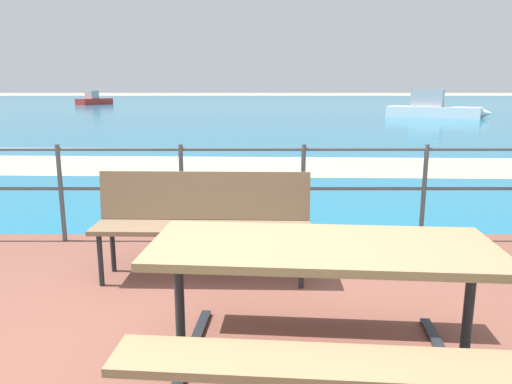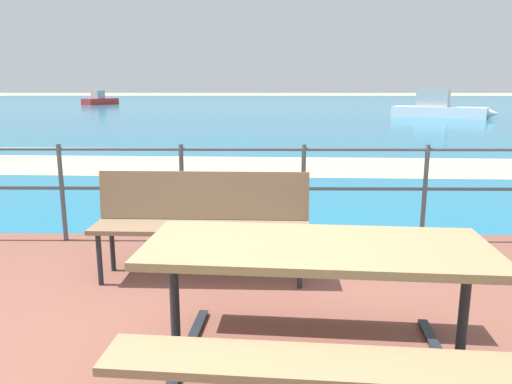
{
  "view_description": "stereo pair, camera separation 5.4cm",
  "coord_description": "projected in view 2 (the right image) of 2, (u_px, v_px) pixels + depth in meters",
  "views": [
    {
      "loc": [
        0.13,
        -2.27,
        1.56
      ],
      "look_at": [
        0.14,
        1.9,
        0.66
      ],
      "focal_mm": 34.31,
      "sensor_mm": 36.0,
      "label": 1
    },
    {
      "loc": [
        0.19,
        -2.27,
        1.56
      ],
      "look_at": [
        0.14,
        1.9,
        0.66
      ],
      "focal_mm": 34.31,
      "sensor_mm": 36.0,
      "label": 2
    }
  ],
  "objects": [
    {
      "name": "picnic_table",
      "position": [
        316.0,
        278.0,
        2.41
      ],
      "size": [
        1.79,
        1.57,
        0.76
      ],
      "rotation": [
        0.0,
        0.0,
        -0.08
      ],
      "color": "#8C704C",
      "rests_on": "patio_paving"
    },
    {
      "name": "railing_fence",
      "position": [
        243.0,
        181.0,
        4.74
      ],
      "size": [
        5.94,
        0.04,
        0.96
      ],
      "color": "#4C5156",
      "rests_on": "patio_paving"
    },
    {
      "name": "sea_water",
      "position": [
        260.0,
        105.0,
        41.65
      ],
      "size": [
        90.0,
        90.0,
        0.01
      ],
      "primitive_type": "cube",
      "color": "#196B8E",
      "rests_on": "ground"
    },
    {
      "name": "park_bench",
      "position": [
        202.0,
        214.0,
        3.87
      ],
      "size": [
        1.7,
        0.46,
        0.84
      ],
      "rotation": [
        0.0,
        0.0,
        -0.03
      ],
      "color": "#7A6047",
      "rests_on": "patio_paving"
    },
    {
      "name": "boat_near",
      "position": [
        101.0,
        100.0,
        43.08
      ],
      "size": [
        2.58,
        3.8,
        1.21
      ],
      "rotation": [
        0.0,
        0.0,
        1.09
      ],
      "color": "red",
      "rests_on": "sea_water"
    },
    {
      "name": "boat_mid",
      "position": [
        439.0,
        109.0,
        25.03
      ],
      "size": [
        4.85,
        3.34,
        1.4
      ],
      "rotation": [
        0.0,
        0.0,
        5.77
      ],
      "color": "silver",
      "rests_on": "sea_water"
    },
    {
      "name": "beach_strip",
      "position": [
        252.0,
        166.0,
        9.77
      ],
      "size": [
        54.06,
        4.55,
        0.01
      ],
      "primitive_type": "cube",
      "rotation": [
        0.0,
        0.0,
        -0.04
      ],
      "color": "tan",
      "rests_on": "ground"
    }
  ]
}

